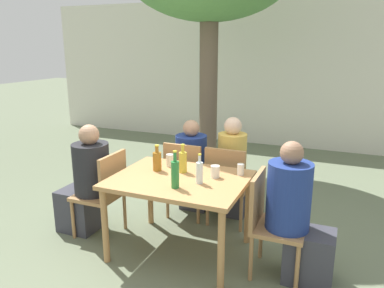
{
  "coord_description": "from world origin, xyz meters",
  "views": [
    {
      "loc": [
        1.36,
        -2.96,
        1.95
      ],
      "look_at": [
        0.0,
        0.3,
        1.01
      ],
      "focal_mm": 35.0,
      "sensor_mm": 36.0,
      "label": 1
    }
  ],
  "objects_px": {
    "drinking_glass_0": "(170,160)",
    "drinking_glass_2": "(241,169)",
    "patio_chair_2": "(186,176)",
    "person_seated_0": "(86,185)",
    "dining_table_front": "(180,187)",
    "person_seated_2": "(194,170)",
    "person_seated_3": "(234,173)",
    "water_bottle_3": "(199,172)",
    "person_seated_1": "(297,219)",
    "patio_chair_0": "(105,190)",
    "patio_chair_1": "(269,218)",
    "drinking_glass_1": "(215,172)",
    "oil_cruet_2": "(183,161)",
    "green_bottle_0": "(175,174)",
    "amber_bottle_1": "(157,161)",
    "patio_chair_3": "(227,181)"
  },
  "relations": [
    {
      "from": "patio_chair_2",
      "to": "person_seated_1",
      "type": "xyz_separation_m",
      "value": [
        1.32,
        -0.71,
        0.03
      ]
    },
    {
      "from": "patio_chair_0",
      "to": "patio_chair_2",
      "type": "bearing_deg",
      "value": 139.94
    },
    {
      "from": "drinking_glass_0",
      "to": "drinking_glass_2",
      "type": "distance_m",
      "value": 0.73
    },
    {
      "from": "person_seated_3",
      "to": "oil_cruet_2",
      "type": "bearing_deg",
      "value": 70.51
    },
    {
      "from": "person_seated_0",
      "to": "oil_cruet_2",
      "type": "relative_size",
      "value": 4.22
    },
    {
      "from": "patio_chair_1",
      "to": "drinking_glass_1",
      "type": "distance_m",
      "value": 0.64
    },
    {
      "from": "patio_chair_2",
      "to": "drinking_glass_2",
      "type": "relative_size",
      "value": 8.37
    },
    {
      "from": "oil_cruet_2",
      "to": "drinking_glass_0",
      "type": "relative_size",
      "value": 2.25
    },
    {
      "from": "person_seated_2",
      "to": "dining_table_front",
      "type": "bearing_deg",
      "value": 104.45
    },
    {
      "from": "water_bottle_3",
      "to": "person_seated_2",
      "type": "bearing_deg",
      "value": 114.81
    },
    {
      "from": "person_seated_1",
      "to": "drinking_glass_1",
      "type": "relative_size",
      "value": 10.75
    },
    {
      "from": "patio_chair_3",
      "to": "drinking_glass_0",
      "type": "bearing_deg",
      "value": 42.66
    },
    {
      "from": "person_seated_0",
      "to": "patio_chair_3",
      "type": "bearing_deg",
      "value": 118.35
    },
    {
      "from": "patio_chair_1",
      "to": "water_bottle_3",
      "type": "distance_m",
      "value": 0.72
    },
    {
      "from": "person_seated_2",
      "to": "patio_chair_0",
      "type": "bearing_deg",
      "value": 57.76
    },
    {
      "from": "water_bottle_3",
      "to": "drinking_glass_1",
      "type": "distance_m",
      "value": 0.22
    },
    {
      "from": "patio_chair_2",
      "to": "drinking_glass_2",
      "type": "xyz_separation_m",
      "value": [
        0.74,
        -0.42,
        0.3
      ]
    },
    {
      "from": "person_seated_3",
      "to": "water_bottle_3",
      "type": "bearing_deg",
      "value": 88.6
    },
    {
      "from": "drinking_glass_2",
      "to": "water_bottle_3",
      "type": "bearing_deg",
      "value": -128.05
    },
    {
      "from": "dining_table_front",
      "to": "person_seated_2",
      "type": "distance_m",
      "value": 1.0
    },
    {
      "from": "drinking_glass_0",
      "to": "drinking_glass_2",
      "type": "height_order",
      "value": "drinking_glass_0"
    },
    {
      "from": "patio_chair_2",
      "to": "water_bottle_3",
      "type": "height_order",
      "value": "water_bottle_3"
    },
    {
      "from": "person_seated_2",
      "to": "green_bottle_0",
      "type": "relative_size",
      "value": 3.41
    },
    {
      "from": "patio_chair_1",
      "to": "green_bottle_0",
      "type": "distance_m",
      "value": 0.9
    },
    {
      "from": "person_seated_1",
      "to": "water_bottle_3",
      "type": "relative_size",
      "value": 4.44
    },
    {
      "from": "drinking_glass_0",
      "to": "drinking_glass_2",
      "type": "relative_size",
      "value": 1.16
    },
    {
      "from": "person_seated_0",
      "to": "amber_bottle_1",
      "type": "height_order",
      "value": "person_seated_0"
    },
    {
      "from": "person_seated_1",
      "to": "green_bottle_0",
      "type": "bearing_deg",
      "value": 103.28
    },
    {
      "from": "person_seated_3",
      "to": "patio_chair_1",
      "type": "bearing_deg",
      "value": 122.25
    },
    {
      "from": "patio_chair_0",
      "to": "drinking_glass_2",
      "type": "bearing_deg",
      "value": 102.49
    },
    {
      "from": "person_seated_3",
      "to": "drinking_glass_1",
      "type": "xyz_separation_m",
      "value": [
        0.05,
        -0.81,
        0.29
      ]
    },
    {
      "from": "green_bottle_0",
      "to": "drinking_glass_0",
      "type": "height_order",
      "value": "green_bottle_0"
    },
    {
      "from": "patio_chair_2",
      "to": "green_bottle_0",
      "type": "bearing_deg",
      "value": 108.27
    },
    {
      "from": "patio_chair_0",
      "to": "patio_chair_2",
      "type": "height_order",
      "value": "same"
    },
    {
      "from": "person_seated_2",
      "to": "water_bottle_3",
      "type": "bearing_deg",
      "value": 114.81
    },
    {
      "from": "person_seated_2",
      "to": "person_seated_3",
      "type": "distance_m",
      "value": 0.49
    },
    {
      "from": "amber_bottle_1",
      "to": "person_seated_1",
      "type": "bearing_deg",
      "value": -4.47
    },
    {
      "from": "patio_chair_0",
      "to": "patio_chair_1",
      "type": "xyz_separation_m",
      "value": [
        1.69,
        0.0,
        0.0
      ]
    },
    {
      "from": "person_seated_1",
      "to": "drinking_glass_2",
      "type": "height_order",
      "value": "person_seated_1"
    },
    {
      "from": "person_seated_1",
      "to": "drinking_glass_2",
      "type": "xyz_separation_m",
      "value": [
        -0.58,
        0.3,
        0.27
      ]
    },
    {
      "from": "oil_cruet_2",
      "to": "water_bottle_3",
      "type": "xyz_separation_m",
      "value": [
        0.26,
        -0.21,
        -0.0
      ]
    },
    {
      "from": "dining_table_front",
      "to": "drinking_glass_0",
      "type": "distance_m",
      "value": 0.39
    },
    {
      "from": "dining_table_front",
      "to": "green_bottle_0",
      "type": "bearing_deg",
      "value": -73.84
    },
    {
      "from": "patio_chair_3",
      "to": "person_seated_0",
      "type": "height_order",
      "value": "person_seated_0"
    },
    {
      "from": "person_seated_2",
      "to": "amber_bottle_1",
      "type": "height_order",
      "value": "person_seated_2"
    },
    {
      "from": "patio_chair_2",
      "to": "person_seated_0",
      "type": "bearing_deg",
      "value": 40.61
    },
    {
      "from": "person_seated_0",
      "to": "water_bottle_3",
      "type": "distance_m",
      "value": 1.34
    },
    {
      "from": "patio_chair_0",
      "to": "patio_chair_3",
      "type": "relative_size",
      "value": 1.0
    },
    {
      "from": "patio_chair_3",
      "to": "patio_chair_2",
      "type": "bearing_deg",
      "value": 0.0
    },
    {
      "from": "person_seated_2",
      "to": "drinking_glass_0",
      "type": "bearing_deg",
      "value": 91.21
    }
  ]
}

